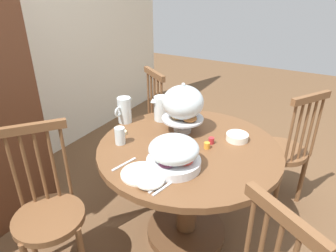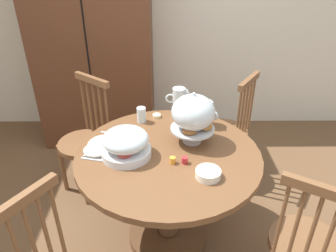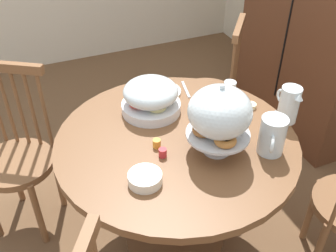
{
  "view_description": "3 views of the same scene",
  "coord_description": "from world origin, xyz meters",
  "px_view_note": "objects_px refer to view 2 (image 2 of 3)",
  "views": [
    {
      "loc": [
        -1.4,
        -0.61,
        1.67
      ],
      "look_at": [
        0.06,
        0.23,
        0.84
      ],
      "focal_mm": 31.98,
      "sensor_mm": 36.0,
      "label": 1
    },
    {
      "loc": [
        0.05,
        -1.53,
        1.86
      ],
      "look_at": [
        0.06,
        0.23,
        0.84
      ],
      "focal_mm": 34.13,
      "sensor_mm": 36.0,
      "label": 2
    },
    {
      "loc": [
        1.36,
        -0.52,
        1.87
      ],
      "look_at": [
        -0.04,
        0.08,
        0.74
      ],
      "focal_mm": 41.67,
      "sensor_mm": 36.0,
      "label": 3
    }
  ],
  "objects_px": {
    "windsor_chair_by_cabinet": "(227,132)",
    "orange_juice_pitcher": "(204,114)",
    "cereal_bowl": "(208,174)",
    "drinking_glass": "(141,115)",
    "windsor_chair_facing_door": "(86,142)",
    "china_plate_small": "(96,150)",
    "wooden_armoire": "(94,47)",
    "butter_dish": "(157,116)",
    "milk_pitcher": "(179,101)",
    "pastry_stand_with_dome": "(193,114)",
    "china_plate_large": "(105,144)",
    "windsor_chair_near_window": "(306,248)",
    "dining_table": "(168,181)",
    "fruit_platter_covered": "(126,143)"
  },
  "relations": [
    {
      "from": "china_plate_small",
      "to": "orange_juice_pitcher",
      "type": "bearing_deg",
      "value": 25.94
    },
    {
      "from": "fruit_platter_covered",
      "to": "china_plate_small",
      "type": "height_order",
      "value": "fruit_platter_covered"
    },
    {
      "from": "windsor_chair_by_cabinet",
      "to": "butter_dish",
      "type": "relative_size",
      "value": 16.25
    },
    {
      "from": "orange_juice_pitcher",
      "to": "milk_pitcher",
      "type": "bearing_deg",
      "value": 128.07
    },
    {
      "from": "windsor_chair_by_cabinet",
      "to": "orange_juice_pitcher",
      "type": "height_order",
      "value": "windsor_chair_by_cabinet"
    },
    {
      "from": "windsor_chair_by_cabinet",
      "to": "windsor_chair_facing_door",
      "type": "relative_size",
      "value": 1.0
    },
    {
      "from": "milk_pitcher",
      "to": "china_plate_small",
      "type": "bearing_deg",
      "value": -133.66
    },
    {
      "from": "china_plate_small",
      "to": "butter_dish",
      "type": "relative_size",
      "value": 2.5
    },
    {
      "from": "milk_pitcher",
      "to": "cereal_bowl",
      "type": "height_order",
      "value": "milk_pitcher"
    },
    {
      "from": "dining_table",
      "to": "china_plate_small",
      "type": "bearing_deg",
      "value": 179.24
    },
    {
      "from": "china_plate_large",
      "to": "china_plate_small",
      "type": "height_order",
      "value": "china_plate_small"
    },
    {
      "from": "windsor_chair_by_cabinet",
      "to": "orange_juice_pitcher",
      "type": "relative_size",
      "value": 5.49
    },
    {
      "from": "china_plate_small",
      "to": "fruit_platter_covered",
      "type": "bearing_deg",
      "value": -10.23
    },
    {
      "from": "windsor_chair_near_window",
      "to": "fruit_platter_covered",
      "type": "height_order",
      "value": "windsor_chair_near_window"
    },
    {
      "from": "orange_juice_pitcher",
      "to": "drinking_glass",
      "type": "bearing_deg",
      "value": 173.96
    },
    {
      "from": "orange_juice_pitcher",
      "to": "china_plate_small",
      "type": "distance_m",
      "value": 0.77
    },
    {
      "from": "windsor_chair_by_cabinet",
      "to": "china_plate_small",
      "type": "distance_m",
      "value": 1.21
    },
    {
      "from": "windsor_chair_near_window",
      "to": "china_plate_small",
      "type": "height_order",
      "value": "windsor_chair_near_window"
    },
    {
      "from": "wooden_armoire",
      "to": "butter_dish",
      "type": "xyz_separation_m",
      "value": [
        0.62,
        -0.97,
        -0.23
      ]
    },
    {
      "from": "cereal_bowl",
      "to": "drinking_glass",
      "type": "xyz_separation_m",
      "value": [
        -0.4,
        0.62,
        0.03
      ]
    },
    {
      "from": "china_plate_large",
      "to": "cereal_bowl",
      "type": "distance_m",
      "value": 0.69
    },
    {
      "from": "china_plate_large",
      "to": "windsor_chair_near_window",
      "type": "bearing_deg",
      "value": -26.53
    },
    {
      "from": "china_plate_large",
      "to": "butter_dish",
      "type": "relative_size",
      "value": 3.67
    },
    {
      "from": "windsor_chair_facing_door",
      "to": "pastry_stand_with_dome",
      "type": "relative_size",
      "value": 2.83
    },
    {
      "from": "drinking_glass",
      "to": "butter_dish",
      "type": "height_order",
      "value": "drinking_glass"
    },
    {
      "from": "wooden_armoire",
      "to": "drinking_glass",
      "type": "bearing_deg",
      "value": -63.64
    },
    {
      "from": "dining_table",
      "to": "pastry_stand_with_dome",
      "type": "relative_size",
      "value": 3.3
    },
    {
      "from": "butter_dish",
      "to": "dining_table",
      "type": "bearing_deg",
      "value": -79.95
    },
    {
      "from": "drinking_glass",
      "to": "orange_juice_pitcher",
      "type": "bearing_deg",
      "value": -6.04
    },
    {
      "from": "windsor_chair_near_window",
      "to": "cereal_bowl",
      "type": "distance_m",
      "value": 0.64
    },
    {
      "from": "windsor_chair_facing_door",
      "to": "cereal_bowl",
      "type": "xyz_separation_m",
      "value": [
        0.88,
        -0.8,
        0.31
      ]
    },
    {
      "from": "windsor_chair_by_cabinet",
      "to": "pastry_stand_with_dome",
      "type": "height_order",
      "value": "pastry_stand_with_dome"
    },
    {
      "from": "drinking_glass",
      "to": "china_plate_small",
      "type": "bearing_deg",
      "value": -123.54
    },
    {
      "from": "windsor_chair_facing_door",
      "to": "china_plate_small",
      "type": "distance_m",
      "value": 0.67
    },
    {
      "from": "windsor_chair_facing_door",
      "to": "china_plate_large",
      "type": "relative_size",
      "value": 4.43
    },
    {
      "from": "cereal_bowl",
      "to": "butter_dish",
      "type": "relative_size",
      "value": 2.33
    },
    {
      "from": "windsor_chair_by_cabinet",
      "to": "milk_pitcher",
      "type": "height_order",
      "value": "windsor_chair_by_cabinet"
    },
    {
      "from": "windsor_chair_facing_door",
      "to": "china_plate_large",
      "type": "distance_m",
      "value": 0.62
    },
    {
      "from": "drinking_glass",
      "to": "pastry_stand_with_dome",
      "type": "bearing_deg",
      "value": -37.54
    },
    {
      "from": "fruit_platter_covered",
      "to": "drinking_glass",
      "type": "xyz_separation_m",
      "value": [
        0.06,
        0.42,
        -0.03
      ]
    },
    {
      "from": "windsor_chair_near_window",
      "to": "pastry_stand_with_dome",
      "type": "distance_m",
      "value": 0.96
    },
    {
      "from": "wooden_armoire",
      "to": "fruit_platter_covered",
      "type": "height_order",
      "value": "wooden_armoire"
    },
    {
      "from": "milk_pitcher",
      "to": "china_plate_small",
      "type": "height_order",
      "value": "milk_pitcher"
    },
    {
      "from": "wooden_armoire",
      "to": "china_plate_large",
      "type": "distance_m",
      "value": 1.39
    },
    {
      "from": "orange_juice_pitcher",
      "to": "china_plate_large",
      "type": "height_order",
      "value": "orange_juice_pitcher"
    },
    {
      "from": "cereal_bowl",
      "to": "china_plate_small",
      "type": "bearing_deg",
      "value": 159.76
    },
    {
      "from": "fruit_platter_covered",
      "to": "orange_juice_pitcher",
      "type": "xyz_separation_m",
      "value": [
        0.5,
        0.37,
        -0.0
      ]
    },
    {
      "from": "orange_juice_pitcher",
      "to": "cereal_bowl",
      "type": "distance_m",
      "value": 0.58
    },
    {
      "from": "wooden_armoire",
      "to": "butter_dish",
      "type": "height_order",
      "value": "wooden_armoire"
    },
    {
      "from": "windsor_chair_near_window",
      "to": "cereal_bowl",
      "type": "xyz_separation_m",
      "value": [
        -0.51,
        0.24,
        0.31
      ]
    }
  ]
}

